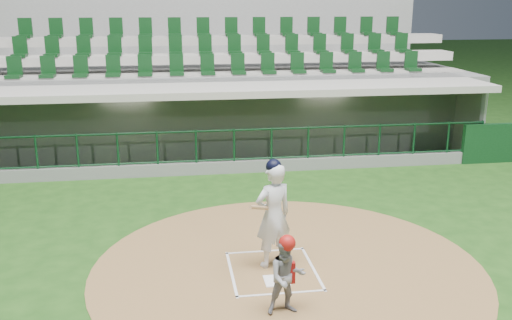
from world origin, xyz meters
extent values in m
plane|color=#1A3F12|center=(0.00, 0.00, 0.00)|extent=(120.00, 120.00, 0.00)
cylinder|color=brown|center=(0.30, -0.20, 0.01)|extent=(7.20, 7.20, 0.01)
cube|color=white|center=(0.00, -0.70, 0.02)|extent=(0.43, 0.43, 0.02)
cube|color=white|center=(-0.75, -0.30, 0.02)|extent=(0.05, 1.80, 0.01)
cube|color=white|center=(0.75, -0.30, 0.02)|extent=(0.05, 1.80, 0.01)
cube|color=silver|center=(0.00, 0.55, 0.02)|extent=(1.55, 0.05, 0.01)
cube|color=silver|center=(0.00, -1.15, 0.02)|extent=(1.55, 0.05, 0.01)
cube|color=gray|center=(0.00, 7.50, -0.55)|extent=(15.00, 3.00, 0.10)
cube|color=gray|center=(0.00, 9.10, 0.85)|extent=(15.00, 0.20, 2.70)
cube|color=#ACA598|center=(0.00, 8.98, 1.10)|extent=(13.50, 0.04, 0.90)
cube|color=gray|center=(7.50, 7.50, 0.85)|extent=(0.20, 3.00, 2.70)
cube|color=#9E9A8F|center=(0.00, 7.25, 2.30)|extent=(15.40, 3.50, 0.20)
cube|color=slate|center=(0.00, 5.95, 0.15)|extent=(15.00, 0.15, 0.40)
cube|color=black|center=(0.00, 5.95, 1.73)|extent=(15.00, 0.01, 0.95)
cube|color=brown|center=(0.00, 8.55, -0.28)|extent=(12.75, 0.40, 0.45)
cube|color=white|center=(-3.00, 7.50, 2.17)|extent=(1.30, 0.35, 0.04)
cube|color=white|center=(3.00, 7.50, 2.17)|extent=(1.30, 0.35, 0.04)
cube|color=black|center=(7.80, 5.90, 0.60)|extent=(1.80, 0.18, 1.20)
imported|color=maroon|center=(-4.84, 8.32, 0.27)|extent=(1.01, 0.60, 1.54)
imported|color=#AD1712|center=(-1.06, 8.18, 0.38)|extent=(1.12, 0.77, 1.77)
imported|color=#A3111E|center=(0.50, 8.09, 0.35)|extent=(0.94, 0.75, 1.69)
imported|color=#9F1711|center=(4.77, 8.29, 0.28)|extent=(1.51, 0.69, 1.57)
cube|color=slate|center=(0.00, 10.75, 1.15)|extent=(17.00, 6.50, 2.50)
cube|color=gray|center=(0.00, 9.25, 2.30)|extent=(16.60, 0.95, 0.30)
cube|color=#AAA399|center=(0.00, 10.20, 2.85)|extent=(16.60, 0.95, 0.30)
cube|color=gray|center=(0.00, 11.15, 3.40)|extent=(16.60, 0.95, 0.30)
cube|color=gray|center=(0.00, 14.10, 2.53)|extent=(17.00, 0.25, 5.05)
imported|color=silver|center=(0.04, -0.07, 1.00)|extent=(0.83, 0.69, 1.97)
sphere|color=black|center=(0.04, -0.07, 1.92)|extent=(0.28, 0.28, 0.28)
cylinder|color=#AB7C4E|center=(-0.21, -0.32, 1.25)|extent=(0.58, 0.79, 0.39)
imported|color=gray|center=(-0.04, -1.74, 0.63)|extent=(0.63, 0.50, 1.23)
sphere|color=#AA1612|center=(-0.04, -1.74, 1.19)|extent=(0.26, 0.26, 0.26)
cube|color=#AC1312|center=(-0.04, -1.59, 0.62)|extent=(0.32, 0.10, 0.35)
camera|label=1|loc=(-1.69, -9.58, 4.74)|focal=40.00mm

